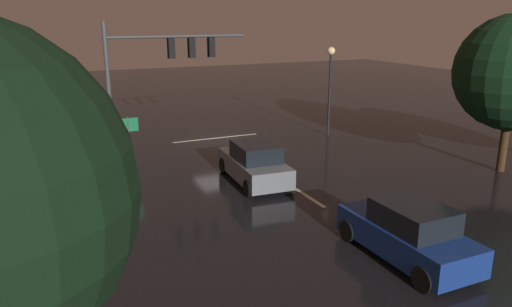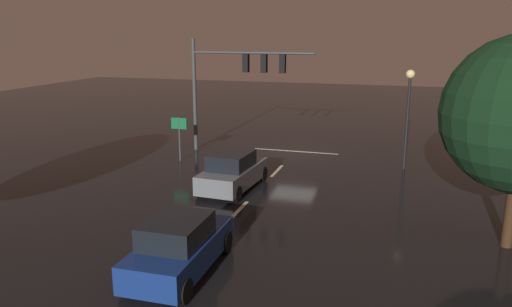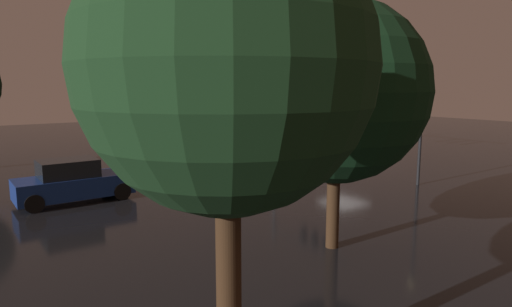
{
  "view_description": "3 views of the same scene",
  "coord_description": "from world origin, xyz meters",
  "px_view_note": "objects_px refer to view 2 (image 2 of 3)",
  "views": [
    {
      "loc": [
        9.21,
        25.22,
        6.72
      ],
      "look_at": [
        0.9,
        7.04,
        1.11
      ],
      "focal_mm": 34.56,
      "sensor_mm": 36.0,
      "label": 1
    },
    {
      "loc": [
        -6.04,
        27.55,
        6.87
      ],
      "look_at": [
        -0.1,
        7.97,
        1.85
      ],
      "focal_mm": 34.99,
      "sensor_mm": 36.0,
      "label": 2
    },
    {
      "loc": [
        -17.95,
        19.32,
        4.53
      ],
      "look_at": [
        -0.8,
        7.08,
        1.28
      ],
      "focal_mm": 30.8,
      "sensor_mm": 36.0,
      "label": 3
    }
  ],
  "objects_px": {
    "traffic_signal_assembly": "(236,74)",
    "street_lamp_left_kerb": "(409,100)",
    "route_sign": "(179,129)",
    "car_distant": "(179,247)",
    "car_approaching": "(233,172)"
  },
  "relations": [
    {
      "from": "car_distant",
      "to": "route_sign",
      "type": "height_order",
      "value": "route_sign"
    },
    {
      "from": "street_lamp_left_kerb",
      "to": "route_sign",
      "type": "distance_m",
      "value": 11.97
    },
    {
      "from": "traffic_signal_assembly",
      "to": "street_lamp_left_kerb",
      "type": "height_order",
      "value": "traffic_signal_assembly"
    },
    {
      "from": "car_approaching",
      "to": "street_lamp_left_kerb",
      "type": "distance_m",
      "value": 9.68
    },
    {
      "from": "car_approaching",
      "to": "route_sign",
      "type": "distance_m",
      "value": 5.91
    },
    {
      "from": "route_sign",
      "to": "car_approaching",
      "type": "bearing_deg",
      "value": 138.84
    },
    {
      "from": "traffic_signal_assembly",
      "to": "street_lamp_left_kerb",
      "type": "bearing_deg",
      "value": 174.39
    },
    {
      "from": "car_approaching",
      "to": "car_distant",
      "type": "relative_size",
      "value": 1.02
    },
    {
      "from": "route_sign",
      "to": "car_distant",
      "type": "bearing_deg",
      "value": 115.24
    },
    {
      "from": "car_approaching",
      "to": "street_lamp_left_kerb",
      "type": "height_order",
      "value": "street_lamp_left_kerb"
    },
    {
      "from": "car_distant",
      "to": "traffic_signal_assembly",
      "type": "bearing_deg",
      "value": -77.4
    },
    {
      "from": "street_lamp_left_kerb",
      "to": "car_distant",
      "type": "bearing_deg",
      "value": 65.92
    },
    {
      "from": "car_approaching",
      "to": "car_distant",
      "type": "distance_m",
      "value": 8.03
    },
    {
      "from": "traffic_signal_assembly",
      "to": "car_approaching",
      "type": "distance_m",
      "value": 7.94
    },
    {
      "from": "car_approaching",
      "to": "traffic_signal_assembly",
      "type": "bearing_deg",
      "value": -72.52
    }
  ]
}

